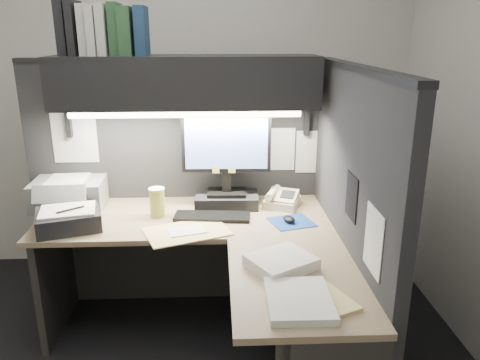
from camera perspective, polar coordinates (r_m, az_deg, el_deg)
The scene contains 20 objects.
wall_back at distance 3.59m, azimuth -7.76°, elevation 10.56°, with size 3.50×0.04×2.70m, color beige.
partition_back at distance 3.15m, azimuth -7.65°, elevation -0.69°, with size 1.90×0.06×1.60m, color black.
partition_right at distance 2.52m, azimuth 13.01°, elevation -5.68°, with size 0.06×1.50×1.60m, color black.
desk at distance 2.45m, azimuth 0.49°, elevation -15.49°, with size 1.70×1.53×0.73m.
overhead_shelf at distance 2.82m, azimuth -6.57°, elevation 11.81°, with size 1.55×0.34×0.30m, color black.
task_light_tube at distance 2.70m, azimuth -6.63°, elevation 7.93°, with size 0.04×0.04×1.32m, color white.
monitor at distance 2.89m, azimuth -1.66°, elevation 1.17°, with size 0.54×0.25×0.58m.
keyboard at distance 2.77m, azimuth -3.41°, elevation -4.47°, with size 0.44×0.15×0.02m, color black.
mousepad at distance 2.72m, azimuth 6.29°, elevation -5.10°, with size 0.23×0.21×0.00m, color navy.
mouse at distance 2.71m, azimuth 5.99°, elevation -4.75°, with size 0.06×0.09×0.03m, color black.
telephone at distance 2.96m, azimuth 5.19°, elevation -2.42°, with size 0.20×0.21×0.08m, color beige.
coffee_cup at distance 2.81m, azimuth -10.07°, elevation -2.80°, with size 0.09×0.09×0.17m, color #CDC852.
printer at distance 3.14m, azimuth -19.96°, elevation -1.36°, with size 0.43×0.37×0.17m, color gray.
notebook_stack at distance 2.78m, azimuth -20.16°, elevation -4.56°, with size 0.34×0.28×0.10m, color black.
open_folder at distance 2.59m, azimuth -6.48°, elevation -6.26°, with size 0.44×0.29×0.01m, color #DDC67C.
paper_stack_a at distance 2.21m, azimuth 5.04°, elevation -9.94°, with size 0.28×0.24×0.05m, color white.
paper_stack_b at distance 1.96m, azimuth 7.20°, elevation -14.33°, with size 0.26×0.32×0.03m, color white.
manila_stack at distance 1.99m, azimuth 10.02°, elevation -14.19°, with size 0.20×0.26×0.01m, color #DDC67C.
binder_row at distance 2.88m, azimuth -16.30°, elevation 17.14°, with size 0.49×0.24×0.30m.
pinned_papers at distance 2.71m, azimuth -0.22°, elevation 2.09°, with size 1.76×1.31×0.51m.
Camera 1 is at (0.31, -2.05, 1.78)m, focal length 35.00 mm.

